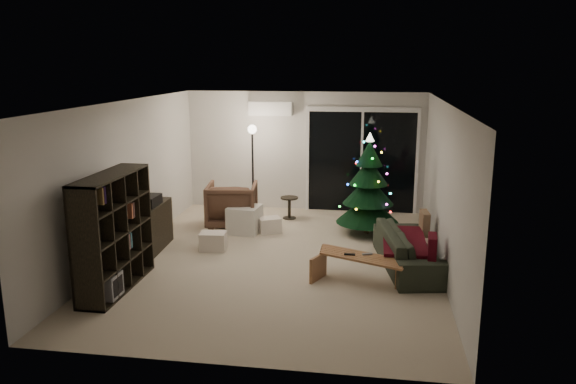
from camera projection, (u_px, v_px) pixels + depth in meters
The scene contains 18 objects.
room at pixel (317, 180), 10.13m from camera, with size 6.50×7.51×2.60m.
bookshelf at pixel (100, 231), 7.73m from camera, with size 0.41×1.63×1.63m, color black, non-canonical shape.
media_cabinet at pixel (148, 228), 9.37m from camera, with size 0.47×1.24×0.78m, color black.
stereo at pixel (146, 201), 9.26m from camera, with size 0.39×0.47×0.17m, color black.
armchair at pixel (232, 205), 10.70m from camera, with size 0.92×0.95×0.86m, color brown.
ottoman at pixel (245, 219), 10.39m from camera, with size 0.55×0.55×0.50m, color silver.
cardboard_box_a at pixel (213, 241), 9.43m from camera, with size 0.43×0.33×0.31m, color #FCE5CF.
cardboard_box_b at pixel (269, 225), 10.41m from camera, with size 0.40×0.30×0.28m, color #FCE5CF.
side_table at pixel (289, 208), 11.32m from camera, with size 0.35×0.35×0.44m, color black.
floor_lamp at pixel (253, 173), 11.28m from camera, with size 0.29×0.29×1.83m, color black.
sofa at pixel (410, 249), 8.59m from camera, with size 2.03×0.79×0.59m, color black.
sofa_throw at pixel (404, 241), 8.57m from camera, with size 0.63×1.46×0.05m, color #3F0710.
cushion_a at pixel (424, 223), 9.12m from camera, with size 0.12×0.39×0.39m, color brown.
cushion_b at pixel (432, 249), 7.87m from camera, with size 0.12×0.39×0.39m, color #3F0710.
coffee_table at pixel (360, 269), 8.04m from camera, with size 1.26×0.44×0.40m, color #9A6749, non-canonical shape.
remote_a at pixel (350, 254), 8.02m from camera, with size 0.16×0.05×0.02m, color black.
remote_b at pixel (367, 254), 8.03m from camera, with size 0.15×0.04×0.02m, color slate.
christmas_tree at pixel (368, 184), 10.18m from camera, with size 1.16×1.16×1.87m, color #0A3218.
Camera 1 is at (1.44, -8.39, 3.09)m, focal length 35.00 mm.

